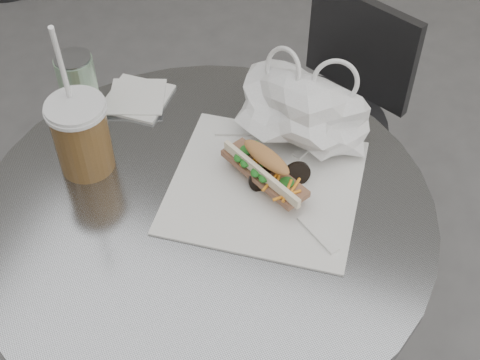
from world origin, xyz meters
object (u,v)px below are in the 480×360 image
(cafe_table, at_px, (211,299))
(banh_mi, at_px, (265,170))
(sunglasses, at_px, (279,178))
(drink_can, at_px, (79,87))
(iced_coffee, at_px, (81,135))
(chair_far, at_px, (316,154))

(cafe_table, bearing_deg, banh_mi, 49.04)
(sunglasses, bearing_deg, cafe_table, -170.09)
(banh_mi, bearing_deg, drink_can, -159.12)
(iced_coffee, relative_size, drink_can, 2.27)
(cafe_table, height_order, banh_mi, banh_mi)
(cafe_table, relative_size, banh_mi, 3.49)
(cafe_table, relative_size, sunglasses, 7.65)
(sunglasses, distance_m, drink_can, 0.40)
(chair_far, xyz_separation_m, sunglasses, (0.05, -0.50, 0.43))
(drink_can, bearing_deg, chair_far, 52.35)
(drink_can, bearing_deg, iced_coffee, -57.49)
(cafe_table, bearing_deg, chair_far, 85.10)
(banh_mi, height_order, sunglasses, banh_mi)
(banh_mi, xyz_separation_m, sunglasses, (0.02, 0.01, -0.02))
(cafe_table, bearing_deg, drink_can, 156.29)
(cafe_table, xyz_separation_m, chair_far, (0.05, 0.59, -0.14))
(chair_far, bearing_deg, sunglasses, 117.48)
(chair_far, bearing_deg, drink_can, 74.58)
(sunglasses, bearing_deg, iced_coffee, 159.06)
(cafe_table, height_order, chair_far, cafe_table)
(iced_coffee, height_order, drink_can, iced_coffee)
(banh_mi, distance_m, sunglasses, 0.03)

